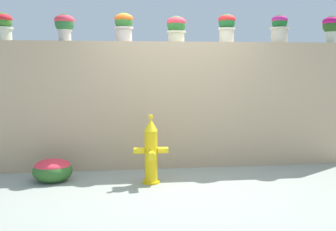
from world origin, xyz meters
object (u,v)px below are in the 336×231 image
(potted_plant_5, at_px, (279,27))
(flower_bush_left, at_px, (52,169))
(potted_plant_3, at_px, (176,27))
(fire_hydrant, at_px, (151,152))
(potted_plant_6, at_px, (332,26))
(potted_plant_0, at_px, (3,25))
(potted_plant_1, at_px, (64,24))
(potted_plant_4, at_px, (227,25))
(potted_plant_2, at_px, (124,25))

(potted_plant_5, xyz_separation_m, flower_bush_left, (-3.42, -0.65, -2.00))
(potted_plant_3, bearing_deg, fire_hydrant, -116.83)
(potted_plant_6, bearing_deg, potted_plant_0, 179.77)
(potted_plant_3, xyz_separation_m, fire_hydrant, (-0.46, -0.92, -1.73))
(potted_plant_6, bearing_deg, fire_hydrant, -163.00)
(potted_plant_0, distance_m, potted_plant_5, 4.17)
(potted_plant_1, bearing_deg, potted_plant_3, 0.52)
(potted_plant_4, height_order, flower_bush_left, potted_plant_4)
(potted_plant_5, distance_m, flower_bush_left, 4.02)
(potted_plant_1, xyz_separation_m, potted_plant_5, (3.29, -0.01, -0.01))
(potted_plant_3, distance_m, fire_hydrant, 2.01)
(potted_plant_1, distance_m, fire_hydrant, 2.31)
(potted_plant_1, height_order, fire_hydrant, potted_plant_1)
(potted_plant_4, xyz_separation_m, flower_bush_left, (-2.57, -0.63, -2.02))
(potted_plant_2, height_order, potted_plant_5, potted_plant_5)
(potted_plant_0, bearing_deg, potted_plant_1, -1.86)
(potted_plant_3, relative_size, fire_hydrant, 0.43)
(potted_plant_0, relative_size, potted_plant_6, 0.93)
(potted_plant_0, relative_size, flower_bush_left, 0.76)
(potted_plant_4, bearing_deg, potted_plant_2, -179.78)
(potted_plant_2, relative_size, flower_bush_left, 0.80)
(potted_plant_2, bearing_deg, potted_plant_6, 0.66)
(potted_plant_5, relative_size, fire_hydrant, 0.47)
(flower_bush_left, bearing_deg, potted_plant_0, 137.65)
(potted_plant_1, bearing_deg, flower_bush_left, -101.39)
(potted_plant_4, height_order, potted_plant_6, potted_plant_6)
(potted_plant_0, height_order, potted_plant_4, potted_plant_4)
(potted_plant_2, bearing_deg, flower_bush_left, -147.97)
(potted_plant_6, distance_m, flower_bush_left, 4.81)
(potted_plant_2, bearing_deg, potted_plant_0, 178.09)
(potted_plant_4, xyz_separation_m, potted_plant_5, (0.85, 0.02, -0.02))
(potted_plant_1, relative_size, potted_plant_4, 0.93)
(potted_plant_2, bearing_deg, potted_plant_3, 3.24)
(potted_plant_1, bearing_deg, potted_plant_0, 178.14)
(potted_plant_0, distance_m, flower_bush_left, 2.24)
(fire_hydrant, xyz_separation_m, flower_bush_left, (-1.33, 0.25, -0.26))
(potted_plant_2, xyz_separation_m, flower_bush_left, (-1.00, -0.62, -2.01))
(potted_plant_6, relative_size, fire_hydrant, 0.47)
(potted_plant_1, height_order, flower_bush_left, potted_plant_1)
(flower_bush_left, bearing_deg, fire_hydrant, -10.56)
(potted_plant_4, relative_size, fire_hydrant, 0.47)
(potted_plant_4, distance_m, flower_bush_left, 3.33)
(potted_plant_6, height_order, fire_hydrant, potted_plant_6)
(potted_plant_5, height_order, fire_hydrant, potted_plant_5)
(potted_plant_1, xyz_separation_m, potted_plant_3, (1.66, 0.02, -0.02))
(potted_plant_0, relative_size, potted_plant_1, 1.01)
(potted_plant_6, xyz_separation_m, flower_bush_left, (-4.30, -0.66, -2.04))
(potted_plant_0, height_order, flower_bush_left, potted_plant_0)
(potted_plant_1, height_order, potted_plant_6, potted_plant_6)
(fire_hydrant, bearing_deg, potted_plant_0, 155.88)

